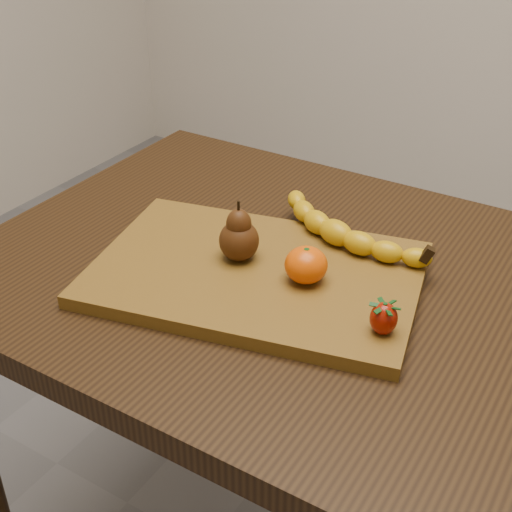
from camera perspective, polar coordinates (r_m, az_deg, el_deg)
The scene contains 6 objects.
table at distance 1.07m, azimuth 4.42°, elevation -6.05°, with size 1.00×0.70×0.76m.
cutting_board at distance 1.00m, azimuth 0.00°, elevation -1.47°, with size 0.45×0.30×0.02m, color brown.
banana at distance 1.05m, azimuth 6.41°, elevation 1.88°, with size 0.24×0.06×0.04m, color #D4A409, non-canonical shape.
pear at distance 0.99m, azimuth -1.38°, elevation 2.04°, with size 0.06×0.06×0.09m, color #42220A, non-canonical shape.
mandarin at distance 0.96m, azimuth 4.03°, elevation -0.71°, with size 0.06×0.06×0.05m, color #E65002.
strawberry at distance 0.88m, azimuth 10.19°, elevation -4.85°, with size 0.03×0.03×0.04m, color #941304, non-canonical shape.
Camera 1 is at (0.37, -0.76, 1.32)m, focal length 50.00 mm.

